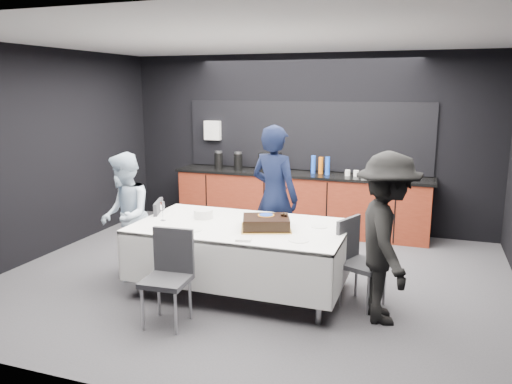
# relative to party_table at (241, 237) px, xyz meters

# --- Properties ---
(ground) EXTENTS (6.00, 6.00, 0.00)m
(ground) POSITION_rel_party_table_xyz_m (0.00, 0.40, -0.64)
(ground) COLOR #424146
(ground) RESTS_ON ground
(room_shell) EXTENTS (6.04, 5.04, 2.82)m
(room_shell) POSITION_rel_party_table_xyz_m (0.00, 0.40, 1.22)
(room_shell) COLOR white
(room_shell) RESTS_ON ground
(kitchenette) EXTENTS (4.10, 0.64, 2.05)m
(kitchenette) POSITION_rel_party_table_xyz_m (-0.02, 2.62, -0.10)
(kitchenette) COLOR #631E0F
(kitchenette) RESTS_ON ground
(party_table) EXTENTS (2.32, 1.32, 0.78)m
(party_table) POSITION_rel_party_table_xyz_m (0.00, 0.00, 0.00)
(party_table) COLOR #99999E
(party_table) RESTS_ON ground
(cake_assembly) EXTENTS (0.65, 0.59, 0.17)m
(cake_assembly) POSITION_rel_party_table_xyz_m (0.31, -0.06, 0.21)
(cake_assembly) COLOR gold
(cake_assembly) RESTS_ON party_table
(plate_stack) EXTENTS (0.23, 0.23, 0.10)m
(plate_stack) POSITION_rel_party_table_xyz_m (-0.52, 0.12, 0.19)
(plate_stack) COLOR white
(plate_stack) RESTS_ON party_table
(loose_plate_near) EXTENTS (0.20, 0.20, 0.01)m
(loose_plate_near) POSITION_rel_party_table_xyz_m (-0.41, -0.37, 0.14)
(loose_plate_near) COLOR white
(loose_plate_near) RESTS_ON party_table
(loose_plate_right_a) EXTENTS (0.18, 0.18, 0.01)m
(loose_plate_right_a) POSITION_rel_party_table_xyz_m (0.84, 0.20, 0.14)
(loose_plate_right_a) COLOR white
(loose_plate_right_a) RESTS_ON party_table
(loose_plate_right_b) EXTENTS (0.21, 0.21, 0.01)m
(loose_plate_right_b) POSITION_rel_party_table_xyz_m (0.75, -0.36, 0.14)
(loose_plate_right_b) COLOR white
(loose_plate_right_b) RESTS_ON party_table
(loose_plate_far) EXTENTS (0.20, 0.20, 0.01)m
(loose_plate_far) POSITION_rel_party_table_xyz_m (0.12, 0.32, 0.14)
(loose_plate_far) COLOR white
(loose_plate_far) RESTS_ON party_table
(fork_pile) EXTENTS (0.17, 0.13, 0.02)m
(fork_pile) POSITION_rel_party_table_xyz_m (0.24, -0.55, 0.15)
(fork_pile) COLOR white
(fork_pile) RESTS_ON party_table
(champagne_flute) EXTENTS (0.06, 0.06, 0.22)m
(champagne_flute) POSITION_rel_party_table_xyz_m (-0.90, -0.14, 0.30)
(champagne_flute) COLOR white
(champagne_flute) RESTS_ON party_table
(chair_left) EXTENTS (0.54, 0.54, 0.92)m
(chair_left) POSITION_rel_party_table_xyz_m (-1.25, 0.14, -0.11)
(chair_left) COLOR #2D2D32
(chair_left) RESTS_ON ground
(chair_right) EXTENTS (0.55, 0.55, 0.92)m
(chair_right) POSITION_rel_party_table_xyz_m (1.27, 0.10, -0.11)
(chair_right) COLOR #2D2D32
(chair_right) RESTS_ON ground
(chair_near) EXTENTS (0.45, 0.45, 0.92)m
(chair_near) POSITION_rel_party_table_xyz_m (-0.39, -0.93, -0.11)
(chair_near) COLOR #2D2D32
(chair_near) RESTS_ON ground
(person_center) EXTENTS (0.77, 0.62, 1.82)m
(person_center) POSITION_rel_party_table_xyz_m (0.11, 0.91, 0.27)
(person_center) COLOR black
(person_center) RESTS_ON ground
(person_left) EXTENTS (0.89, 0.93, 1.52)m
(person_left) POSITION_rel_party_table_xyz_m (-1.47, -0.05, 0.12)
(person_left) COLOR silver
(person_left) RESTS_ON ground
(person_right) EXTENTS (0.91, 1.22, 1.68)m
(person_right) POSITION_rel_party_table_xyz_m (1.58, -0.19, 0.20)
(person_right) COLOR black
(person_right) RESTS_ON ground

